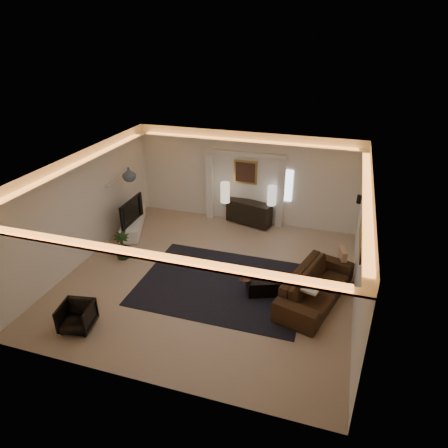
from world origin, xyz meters
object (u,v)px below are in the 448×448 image
(coffee_table, at_px, (268,285))
(armchair, at_px, (77,317))
(sofa, at_px, (316,286))
(console, at_px, (249,212))

(coffee_table, relative_size, armchair, 1.49)
(sofa, xyz_separation_m, armchair, (-4.64, -2.47, -0.07))
(sofa, distance_m, coffee_table, 1.11)
(armchair, bearing_deg, console, 59.38)
(console, xyz_separation_m, sofa, (2.43, -3.40, -0.03))
(coffee_table, bearing_deg, console, 89.74)
(console, relative_size, coffee_table, 1.45)
(sofa, xyz_separation_m, coffee_table, (-1.09, -0.01, -0.16))
(coffee_table, height_order, armchair, armchair)
(console, distance_m, sofa, 4.18)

